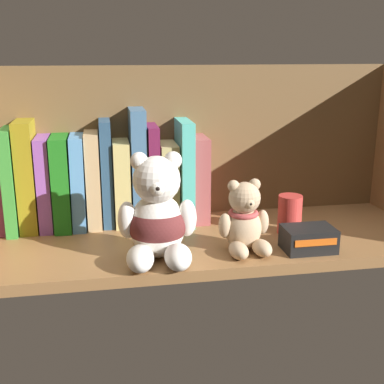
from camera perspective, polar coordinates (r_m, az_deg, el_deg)
shelf_board at (r=96.13cm, az=1.60°, el=-5.65°), size 83.43×29.43×2.00cm
shelf_back_panel at (r=106.32cm, az=-0.02°, el=5.20°), size 85.83×1.20×33.18cm
book_1 at (r=103.54cm, az=-19.63°, el=1.41°), size 2.07×13.26×20.10cm
book_2 at (r=102.94cm, az=-18.03°, el=1.84°), size 3.34×11.45×21.39cm
book_3 at (r=102.91cm, az=-16.21°, el=1.09°), size 2.50×11.31×18.25cm
book_4 at (r=102.60cm, az=-14.47°, el=1.19°), size 3.23×12.71×18.32cm
book_5 at (r=102.40cm, az=-12.72°, el=1.29°), size 2.72×11.92×18.38cm
book_6 at (r=102.24cm, az=-11.11°, el=1.50°), size 2.71×10.86×18.82cm
book_7 at (r=101.94cm, az=-9.64°, el=2.19°), size 2.13×9.43×21.12cm
book_8 at (r=102.50cm, az=-7.96°, el=1.14°), size 3.18×10.69×16.95cm
book_9 at (r=101.94cm, az=-6.14°, el=2.92°), size 2.97×11.24×23.18cm
book_10 at (r=102.53cm, az=-4.54°, el=2.11°), size 2.15×11.87×19.95cm
book_11 at (r=103.31cm, az=-2.82°, el=1.20°), size 3.46×12.11×16.29cm
book_12 at (r=103.22cm, az=-1.04°, el=2.51°), size 2.52×14.89×20.84cm
book_13 at (r=104.15cm, az=0.65°, el=1.65°), size 3.15×11.37×17.39cm
teddy_bear_larger at (r=84.13cm, az=-3.94°, el=-2.94°), size 13.36×14.01×18.24cm
teddy_bear_smaller at (r=88.16cm, az=5.96°, el=-3.28°), size 9.40×9.62×12.78cm
pillar_candle at (r=98.41cm, az=10.99°, el=-2.50°), size 4.56×4.56×7.48cm
small_product_box at (r=91.24cm, az=13.03°, el=-5.19°), size 8.87×6.42×4.21cm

